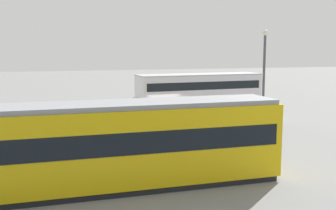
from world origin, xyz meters
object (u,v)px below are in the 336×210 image
at_px(double_decker_bus, 199,98).
at_px(info_sign, 81,131).
at_px(tram_yellow, 111,145).
at_px(pedestrian_crossing, 211,141).
at_px(street_lamp, 264,77).
at_px(pedestrian_near_railing, 144,131).

xyz_separation_m(double_decker_bus, info_sign, (9.77, 8.59, -0.36)).
bearing_deg(info_sign, tram_yellow, 100.80).
height_order(pedestrian_crossing, info_sign, info_sign).
xyz_separation_m(double_decker_bus, street_lamp, (-1.70, 6.88, 2.10)).
bearing_deg(street_lamp, info_sign, 8.46).
distance_m(double_decker_bus, tram_yellow, 15.86).
distance_m(tram_yellow, street_lamp, 12.50).
height_order(pedestrian_near_railing, pedestrian_crossing, pedestrian_near_railing).
distance_m(double_decker_bus, pedestrian_near_railing, 8.93).
bearing_deg(pedestrian_near_railing, info_sign, 28.39).
xyz_separation_m(double_decker_bus, pedestrian_crossing, (3.12, 9.96, -1.02)).
relative_size(pedestrian_near_railing, pedestrian_crossing, 1.02).
height_order(pedestrian_near_railing, street_lamp, street_lamp).
relative_size(double_decker_bus, pedestrian_near_railing, 6.09).
bearing_deg(tram_yellow, info_sign, -79.20).
xyz_separation_m(pedestrian_near_railing, pedestrian_crossing, (-2.88, 3.42, -0.02)).
bearing_deg(info_sign, pedestrian_near_railing, -151.61).
bearing_deg(double_decker_bus, pedestrian_near_railing, 47.53).
relative_size(tram_yellow, pedestrian_near_railing, 8.67).
xyz_separation_m(tram_yellow, street_lamp, (-10.61, -6.23, 2.19)).
bearing_deg(pedestrian_crossing, street_lamp, -147.40).
bearing_deg(pedestrian_near_railing, pedestrian_crossing, 130.08).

